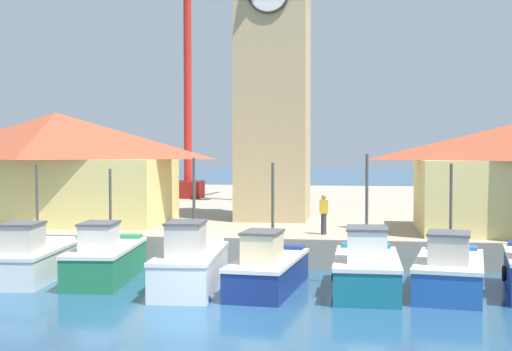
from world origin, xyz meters
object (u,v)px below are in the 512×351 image
Objects in this scene: fishing_boat_left_inner at (31,259)px; clock_tower at (273,60)px; warehouse_left at (56,166)px; dock_worker_near_tower at (324,214)px; fishing_boat_mid_right at (268,269)px; port_crane_far at (287,104)px; fishing_boat_center at (190,265)px; fishing_boat_right_inner at (367,269)px; fishing_boat_mid_left at (106,259)px; port_crane_near at (188,83)px; fishing_boat_right_outer at (449,271)px.

clock_tower is at bearing 56.94° from fishing_boat_left_inner.
dock_worker_near_tower is at bearing -12.47° from warehouse_left.
fishing_boat_left_inner is at bearing 175.48° from fishing_boat_mid_right.
fishing_boat_center is at bearing -92.13° from port_crane_far.
warehouse_left is 17.01m from port_crane_far.
warehouse_left is (-2.63, 8.10, 3.07)m from fishing_boat_left_inner.
clock_tower is at bearing -87.75° from port_crane_far.
warehouse_left is (-14.32, 8.64, 3.04)m from fishing_boat_right_inner.
fishing_boat_left_inner is 11.40m from dock_worker_near_tower.
fishing_boat_right_inner is 14.91m from clock_tower.
port_crane_far is at bearing 101.01° from dock_worker_near_tower.
dock_worker_near_tower is at bearing 106.00° from fishing_boat_right_inner.
fishing_boat_mid_left is at bearing -56.00° from warehouse_left.
port_crane_far is (7.31, -3.57, -1.74)m from port_crane_near.
clock_tower is (-7.07, 11.41, 8.21)m from fishing_boat_right_outer.
fishing_boat_center reaches higher than fishing_boat_mid_right.
fishing_boat_left_inner is at bearing -88.87° from port_crane_near.
fishing_boat_right_inner is 0.47× the size of warehouse_left.
port_crane_near is (-12.18, 25.87, 8.43)m from fishing_boat_right_inner.
warehouse_left is at bearing 124.00° from fishing_boat_mid_left.
fishing_boat_right_inner is 23.79m from port_crane_far.
fishing_boat_mid_left is 14.33m from clock_tower.
fishing_boat_mid_left is 9.06m from fishing_boat_right_inner.
fishing_boat_left_inner is at bearing -174.54° from fishing_boat_mid_left.
warehouse_left is at bearing 141.80° from fishing_boat_mid_right.
fishing_boat_center is 3.31× the size of dock_worker_near_tower.
fishing_boat_right_inner is at bearing -174.85° from fishing_boat_right_outer.
fishing_boat_right_outer is at bearing 3.63° from fishing_boat_mid_right.
fishing_boat_right_outer is 30.79m from port_crane_near.
fishing_boat_mid_right is at bearing -85.67° from port_crane_far.
warehouse_left is 18.18m from port_crane_near.
fishing_boat_left_inner is 0.30× the size of clock_tower.
fishing_boat_mid_right is at bearing 3.91° from fishing_boat_center.
fishing_boat_right_inner is (11.69, -0.54, 0.03)m from fishing_boat_left_inner.
fishing_boat_mid_right is at bearing -38.20° from warehouse_left.
fishing_boat_mid_right is 0.32× the size of clock_tower.
port_crane_far reaches higher than fishing_boat_mid_left.
port_crane_far reaches higher than dock_worker_near_tower.
port_crane_near reaches higher than clock_tower.
dock_worker_near_tower is (-1.67, 5.84, 1.24)m from fishing_boat_right_inner.
fishing_boat_right_outer is at bearing -1.22° from fishing_boat_left_inner.
port_crane_near reaches higher than fishing_boat_right_outer.
fishing_boat_mid_right is at bearing -9.00° from fishing_boat_mid_left.
fishing_boat_mid_left is 0.98× the size of fishing_boat_center.
fishing_boat_right_outer is (5.79, 0.37, 0.02)m from fishing_boat_mid_right.
warehouse_left is (-5.29, 7.84, 3.04)m from fishing_boat_mid_left.
clock_tower is 16.19m from port_crane_near.
port_crane_near reaches higher than warehouse_left.
fishing_boat_center is at bearing -8.08° from fishing_boat_left_inner.
fishing_boat_center is 1.02× the size of fishing_boat_right_outer.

